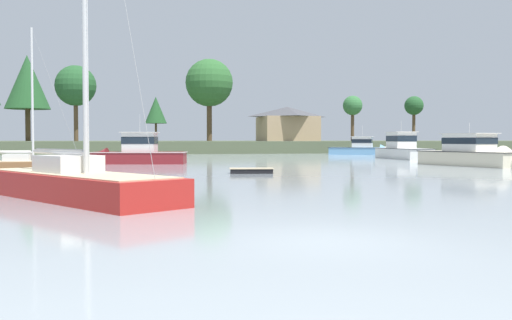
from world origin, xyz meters
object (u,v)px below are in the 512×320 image
Objects in this scene: sailboat_wood at (24,170)px; cruiser_white at (399,153)px; cruiser_maroon at (130,156)px; dinghy_black at (251,172)px; cruiser_skyblue at (366,151)px; sailboat_red at (75,190)px; cruiser_cream at (480,159)px.

cruiser_white is at bearing 30.83° from sailboat_wood.
cruiser_maroon is 17.22m from dinghy_black.
sailboat_wood is 51.73m from cruiser_skyblue.
cruiser_skyblue is at bearing 36.22° from cruiser_maroon.
sailboat_red is (4.60, -15.76, 0.10)m from sailboat_wood.
cruiser_white is at bearing -99.61° from cruiser_skyblue.
cruiser_skyblue reaches higher than cruiser_cream.
sailboat_wood is 40.32m from cruiser_white.
sailboat_red is at bearing -122.24° from cruiser_skyblue.
cruiser_skyblue is at bearing 58.34° from dinghy_black.
cruiser_maroon is 3.29× the size of dinghy_black.
cruiser_skyblue is at bearing 57.76° from sailboat_red.
sailboat_red reaches higher than dinghy_black.
cruiser_white is 15.49m from cruiser_skyblue.
cruiser_maroon is at bearing 159.29° from cruiser_cream.
sailboat_red is (-1.58, -28.98, -0.31)m from cruiser_maroon.
cruiser_maroon is 29.39m from cruiser_white.
cruiser_white is 31.12m from dinghy_black.
cruiser_cream is at bearing 33.81° from sailboat_red.
sailboat_red is at bearing -73.72° from sailboat_wood.
cruiser_cream is (26.65, -10.07, -0.02)m from cruiser_maroon.
cruiser_skyblue is (2.59, 15.28, -0.11)m from cruiser_white.
cruiser_white is at bearing 50.51° from sailboat_red.
sailboat_red is at bearing -93.12° from cruiser_maroon.
cruiser_maroon is at bearing -143.78° from cruiser_skyblue.
sailboat_wood reaches higher than cruiser_skyblue.
dinghy_black is at bearing -132.43° from cruiser_white.
cruiser_skyblue is (31.02, 22.72, -0.08)m from cruiser_maroon.
sailboat_wood reaches higher than dinghy_black.
cruiser_maroon is 0.92× the size of cruiser_cream.
sailboat_wood is 0.60× the size of sailboat_red.
dinghy_black is 19.97m from cruiser_cream.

